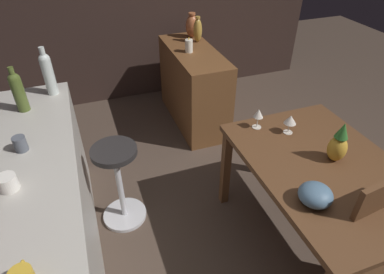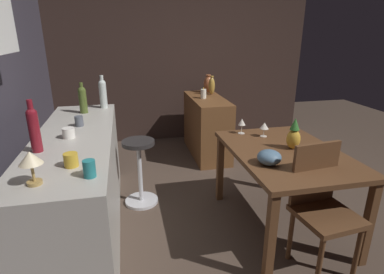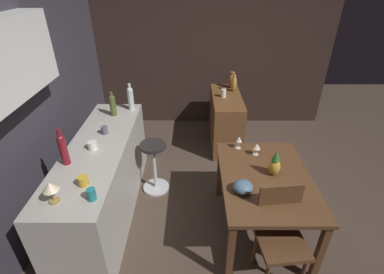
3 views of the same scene
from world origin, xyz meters
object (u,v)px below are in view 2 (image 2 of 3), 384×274
(pineapple_centerpiece, at_px, (294,136))
(fruit_bowl, at_px, (269,157))
(cup_mustard, at_px, (71,160))
(vase_copper, at_px, (208,84))
(wine_glass_left, at_px, (264,126))
(chair_near_window, at_px, (321,204))
(pillar_candle_tall, at_px, (203,94))
(vase_brass, at_px, (212,86))
(bar_stool, at_px, (140,170))
(wine_bottle_ruby, at_px, (34,128))
(wine_bottle_clear, at_px, (103,92))
(counter_lamp, at_px, (31,161))
(dining_table, at_px, (285,160))
(cup_slate, at_px, (79,121))
(sideboard_cabinet, at_px, (207,126))
(cup_teal, at_px, (89,169))
(wine_bottle_olive, at_px, (83,99))
(wine_glass_right, at_px, (242,123))
(cup_white, at_px, (69,133))

(pineapple_centerpiece, xyz_separation_m, fruit_bowl, (-0.26, 0.34, -0.06))
(cup_mustard, xyz_separation_m, vase_copper, (2.53, -1.56, 0.00))
(wine_glass_left, distance_m, fruit_bowl, 0.65)
(chair_near_window, relative_size, cup_mustard, 7.77)
(pillar_candle_tall, distance_m, vase_brass, 0.30)
(bar_stool, bearing_deg, vase_copper, -36.21)
(wine_bottle_ruby, relative_size, vase_copper, 1.41)
(wine_bottle_clear, bearing_deg, vase_copper, -55.07)
(counter_lamp, bearing_deg, pillar_candle_tall, -33.51)
(dining_table, bearing_deg, bar_stool, 60.24)
(chair_near_window, relative_size, vase_brass, 3.55)
(wine_bottle_clear, height_order, pillar_candle_tall, wine_bottle_clear)
(wine_bottle_ruby, relative_size, cup_slate, 3.45)
(dining_table, bearing_deg, sideboard_cabinet, 6.01)
(cup_teal, xyz_separation_m, counter_lamp, (-0.03, 0.29, 0.09))
(wine_bottle_olive, bearing_deg, fruit_bowl, -130.87)
(fruit_bowl, xyz_separation_m, vase_copper, (2.43, -0.19, 0.15))
(cup_slate, bearing_deg, fruit_bowl, -118.61)
(bar_stool, bearing_deg, dining_table, -119.76)
(fruit_bowl, bearing_deg, chair_near_window, -129.87)
(fruit_bowl, bearing_deg, sideboard_cabinet, -2.00)
(wine_glass_left, height_order, cup_slate, cup_slate)
(wine_glass_right, bearing_deg, cup_slate, 88.16)
(wine_glass_right, distance_m, vase_copper, 1.71)
(wine_glass_right, relative_size, cup_mustard, 1.23)
(cup_mustard, relative_size, vase_brass, 0.46)
(wine_bottle_clear, xyz_separation_m, cup_mustard, (-1.52, 0.12, -0.12))
(dining_table, height_order, counter_lamp, counter_lamp)
(wine_bottle_clear, bearing_deg, pineapple_centerpiece, -126.31)
(cup_white, distance_m, pillar_candle_tall, 2.15)
(chair_near_window, height_order, wine_bottle_olive, wine_bottle_olive)
(wine_glass_left, relative_size, fruit_bowl, 0.77)
(chair_near_window, distance_m, pineapple_centerpiece, 0.62)
(cup_teal, height_order, counter_lamp, counter_lamp)
(cup_mustard, relative_size, cup_slate, 1.14)
(sideboard_cabinet, height_order, pillar_candle_tall, pillar_candle_tall)
(wine_glass_left, height_order, wine_bottle_olive, wine_bottle_olive)
(chair_near_window, xyz_separation_m, cup_white, (0.73, 1.78, 0.43))
(cup_white, xyz_separation_m, counter_lamp, (-0.77, 0.06, 0.10))
(wine_glass_left, xyz_separation_m, vase_copper, (1.83, 0.05, 0.10))
(vase_brass, bearing_deg, cup_white, 137.29)
(vase_brass, bearing_deg, pillar_candle_tall, 142.67)
(dining_table, bearing_deg, counter_lamp, 106.23)
(chair_near_window, relative_size, vase_copper, 3.61)
(wine_glass_left, height_order, vase_brass, vase_brass)
(fruit_bowl, bearing_deg, wine_glass_right, -4.85)
(wine_bottle_olive, bearing_deg, cup_white, 177.75)
(chair_near_window, distance_m, cup_slate, 2.07)
(wine_glass_right, bearing_deg, pineapple_centerpiece, -149.63)
(pillar_candle_tall, bearing_deg, sideboard_cabinet, -67.76)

